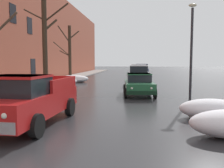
{
  "coord_description": "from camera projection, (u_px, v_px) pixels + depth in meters",
  "views": [
    {
      "loc": [
        2.16,
        -1.91,
        2.21
      ],
      "look_at": [
        0.79,
        11.15,
        0.99
      ],
      "focal_mm": 39.56,
      "sensor_mm": 36.0,
      "label": 1
    }
  ],
  "objects": [
    {
      "name": "street_lamp_post",
      "position": [
        191.0,
        46.0,
        13.78
      ],
      "size": [
        0.44,
        0.24,
        5.38
      ],
      "color": "#28282D",
      "rests_on": "ground"
    },
    {
      "name": "pickup_truck_red_approaching_near_lane",
      "position": [
        27.0,
        100.0,
        8.52
      ],
      "size": [
        2.41,
        5.1,
        1.76
      ],
      "color": "red",
      "rests_on": "ground"
    },
    {
      "name": "left_sidewalk_slab",
      "position": [
        32.0,
        87.0,
        20.84
      ],
      "size": [
        2.96,
        80.0,
        0.12
      ],
      "primitive_type": "cube",
      "color": "gray",
      "rests_on": "ground"
    },
    {
      "name": "sedan_green_parked_kerbside_close",
      "position": [
        139.0,
        84.0,
        15.95
      ],
      "size": [
        2.16,
        4.16,
        1.42
      ],
      "color": "#1E5633",
      "rests_on": "ground"
    },
    {
      "name": "snow_bank_mid_block_left",
      "position": [
        65.0,
        81.0,
        23.04
      ],
      "size": [
        2.32,
        1.03,
        0.69
      ],
      "color": "white",
      "rests_on": "ground"
    },
    {
      "name": "suv_silver_parked_kerbside_mid",
      "position": [
        139.0,
        74.0,
        23.17
      ],
      "size": [
        2.09,
        4.71,
        1.82
      ],
      "color": "#B7B7BC",
      "rests_on": "ground"
    },
    {
      "name": "suv_darkblue_queued_behind_truck",
      "position": [
        142.0,
        70.0,
        35.94
      ],
      "size": [
        2.15,
        4.73,
        1.82
      ],
      "color": "navy",
      "rests_on": "ground"
    },
    {
      "name": "snow_bank_near_corner_right",
      "position": [
        210.0,
        109.0,
        9.48
      ],
      "size": [
        2.41,
        1.26,
        0.77
      ],
      "color": "white",
      "rests_on": "ground"
    },
    {
      "name": "snow_bank_near_corner_left",
      "position": [
        75.0,
        79.0,
        25.8
      ],
      "size": [
        3.06,
        1.33,
        0.75
      ],
      "color": "white",
      "rests_on": "ground"
    },
    {
      "name": "suv_white_parked_far_down_block",
      "position": [
        138.0,
        71.0,
        30.03
      ],
      "size": [
        2.32,
        4.48,
        1.82
      ],
      "color": "silver",
      "rests_on": "ground"
    },
    {
      "name": "brick_townhouse_facade",
      "position": [
        7.0,
        20.0,
        20.53
      ],
      "size": [
        0.63,
        80.0,
        11.18
      ],
      "color": "#9E4C38",
      "rests_on": "ground"
    },
    {
      "name": "bare_tree_mid_block",
      "position": [
        45.0,
        41.0,
        20.15
      ],
      "size": [
        3.29,
        2.65,
        7.31
      ],
      "color": "#382B1E",
      "rests_on": "ground"
    },
    {
      "name": "snow_bank_along_right_kerb",
      "position": [
        72.0,
        80.0,
        25.71
      ],
      "size": [
        2.94,
        1.29,
        0.6
      ],
      "color": "white",
      "rests_on": "ground"
    },
    {
      "name": "bare_tree_far_down_block",
      "position": [
        69.0,
        51.0,
        27.53
      ],
      "size": [
        2.55,
        2.72,
        6.15
      ],
      "color": "#382B1E",
      "rests_on": "ground"
    }
  ]
}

